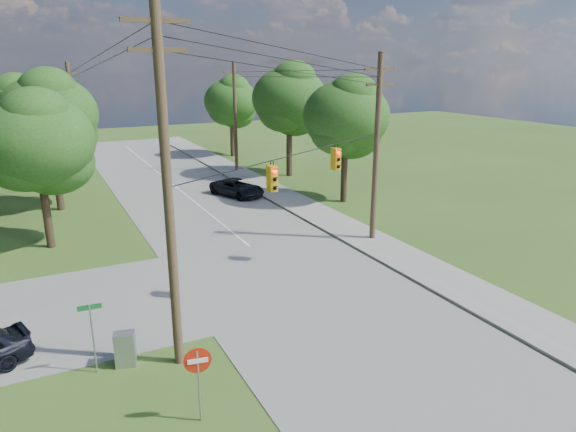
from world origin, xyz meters
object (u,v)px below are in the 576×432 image
pole_north_e (235,117)px  pole_north_w (74,124)px  pole_sw (167,187)px  do_not_enter_sign (198,368)px  pole_ne (376,146)px  car_main_north (237,188)px  control_cabinet (125,349)px

pole_north_e → pole_north_w: (-13.90, 0.00, 0.00)m
pole_sw → do_not_enter_sign: 5.57m
pole_north_e → do_not_enter_sign: (-13.75, -32.89, -3.40)m
pole_ne → do_not_enter_sign: pole_ne is taller
car_main_north → do_not_enter_sign: do_not_enter_sign is taller
pole_sw → car_main_north: pole_sw is taller
pole_ne → control_cabinet: (-15.18, -7.00, -4.86)m
pole_sw → car_main_north: size_ratio=2.57×
control_cabinet → do_not_enter_sign: (1.43, -3.89, 1.12)m
pole_ne → do_not_enter_sign: 17.93m
pole_sw → pole_ne: size_ratio=1.14×
pole_ne → pole_north_w: bearing=122.3°
pole_sw → do_not_enter_sign: bearing=-94.3°
car_main_north → control_cabinet: (-11.78, -19.99, -0.06)m
pole_north_w → control_cabinet: 29.38m
car_main_north → do_not_enter_sign: size_ratio=1.96×
pole_north_e → control_cabinet: bearing=-117.6°
pole_north_e → do_not_enter_sign: pole_north_e is taller
do_not_enter_sign → pole_ne: bearing=48.4°
pole_north_e → car_main_north: size_ratio=2.15×
pole_sw → do_not_enter_sign: size_ratio=5.04×
pole_sw → do_not_enter_sign: pole_sw is taller
car_main_north → control_cabinet: 23.20m
pole_ne → pole_north_e: 22.00m
control_cabinet → do_not_enter_sign: do_not_enter_sign is taller
control_cabinet → pole_ne: bearing=39.6°
control_cabinet → car_main_north: bearing=74.4°
pole_north_e → control_cabinet: pole_north_e is taller
pole_north_w → pole_north_e: bearing=0.0°
car_main_north → pole_north_w: bearing=118.0°
pole_north_e → do_not_enter_sign: 35.81m
pole_ne → pole_north_w: (-13.90, 22.00, -0.34)m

